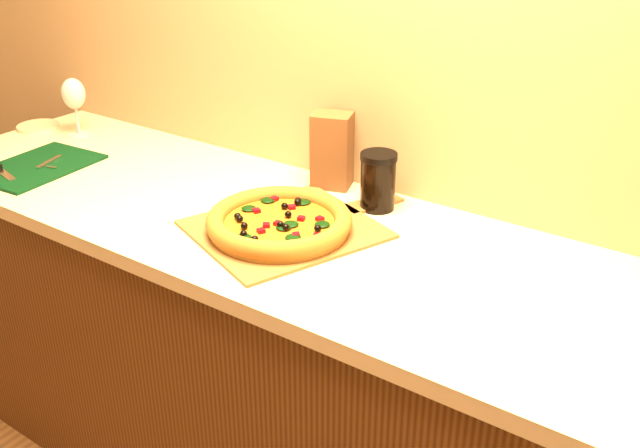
{
  "coord_description": "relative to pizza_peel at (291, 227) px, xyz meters",
  "views": [
    {
      "loc": [
        0.75,
        0.17,
        1.68
      ],
      "look_at": [
        -0.09,
        1.38,
        0.96
      ],
      "focal_mm": 40.0,
      "sensor_mm": 36.0,
      "label": 1
    }
  ],
  "objects": [
    {
      "name": "paper_bag",
      "position": [
        -0.07,
        0.28,
        0.1
      ],
      "size": [
        0.12,
        0.11,
        0.21
      ],
      "primitive_type": "cube",
      "rotation": [
        0.0,
        0.0,
        0.33
      ],
      "color": "brown",
      "rests_on": "countertop"
    },
    {
      "name": "wine_glass",
      "position": [
        -1.0,
        0.16,
        0.13
      ],
      "size": [
        0.08,
        0.08,
        0.19
      ],
      "color": "silver",
      "rests_on": "countertop"
    },
    {
      "name": "pizza_peel",
      "position": [
        0.0,
        0.0,
        0.0
      ],
      "size": [
        0.5,
        0.6,
        0.01
      ],
      "rotation": [
        0.0,
        0.0,
        -0.37
      ],
      "color": "brown",
      "rests_on": "countertop"
    },
    {
      "name": "cabinet",
      "position": [
        0.2,
        0.01,
        -0.47
      ],
      "size": [
        2.8,
        0.65,
        0.86
      ],
      "primitive_type": "cube",
      "color": "#41220D",
      "rests_on": "ground"
    },
    {
      "name": "dark_jar",
      "position": [
        0.11,
        0.23,
        0.07
      ],
      "size": [
        0.09,
        0.09,
        0.15
      ],
      "color": "black",
      "rests_on": "countertop"
    },
    {
      "name": "cutting_board",
      "position": [
        -0.86,
        -0.11,
        0.0
      ],
      "size": [
        0.27,
        0.35,
        0.02
      ],
      "rotation": [
        0.0,
        0.0,
        0.08
      ],
      "color": "black",
      "rests_on": "countertop"
    },
    {
      "name": "pizza",
      "position": [
        -0.01,
        -0.04,
        0.03
      ],
      "size": [
        0.35,
        0.35,
        0.05
      ],
      "color": "#AC812B",
      "rests_on": "pizza_peel"
    },
    {
      "name": "side_plate",
      "position": [
        -1.17,
        0.12,
        0.0
      ],
      "size": [
        0.17,
        0.17,
        0.01
      ],
      "primitive_type": "cylinder",
      "rotation": [
        0.0,
        0.0,
        -0.29
      ],
      "color": "beige",
      "rests_on": "countertop"
    },
    {
      "name": "countertop",
      "position": [
        0.2,
        0.01,
        -0.02
      ],
      "size": [
        2.84,
        0.68,
        0.04
      ],
      "primitive_type": "cube",
      "color": "beige",
      "rests_on": "cabinet"
    },
    {
      "name": "bottle_cap",
      "position": [
        0.08,
        -0.14,
        -0.0
      ],
      "size": [
        0.04,
        0.04,
        0.01
      ],
      "primitive_type": "cylinder",
      "rotation": [
        0.0,
        0.0,
        0.3
      ],
      "color": "black",
      "rests_on": "countertop"
    }
  ]
}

